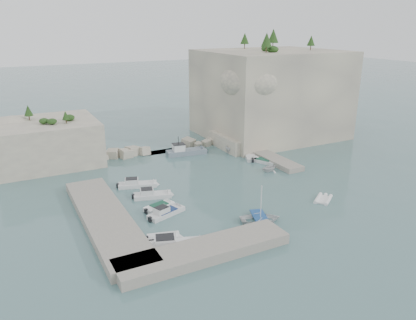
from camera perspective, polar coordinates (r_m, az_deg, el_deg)
name	(u,v)px	position (r m, az deg, el deg)	size (l,w,h in m)	color
ground	(228,193)	(55.56, 2.86, -4.69)	(400.00, 400.00, 0.00)	slate
cliff_east	(270,94)	(84.00, 8.74, 9.20)	(26.00, 22.00, 17.00)	beige
cliff_terrace	(240,140)	(76.04, 4.54, 2.76)	(8.00, 10.00, 2.50)	beige
outcrop_west	(47,142)	(71.64, -21.73, 2.34)	(16.00, 14.00, 7.00)	beige
quay_west	(106,219)	(48.83, -14.21, -8.02)	(5.00, 24.00, 1.10)	#9E9689
quay_south	(204,251)	(41.26, -0.52, -12.67)	(18.00, 4.00, 1.10)	#9E9689
ledge_east	(267,156)	(70.21, 8.31, 0.54)	(3.00, 16.00, 0.80)	#9E9689
breakwater	(162,148)	(73.65, -6.44, 1.73)	(28.00, 3.00, 1.40)	beige
motorboat_a	(138,187)	(58.55, -9.85, -3.70)	(5.89, 1.75, 1.40)	silver
motorboat_b	(153,197)	(54.77, -7.79, -5.21)	(5.44, 1.78, 1.40)	silver
motorboat_c	(159,209)	(51.43, -6.87, -6.81)	(4.26, 1.55, 0.70)	white
motorboat_d	(166,215)	(49.75, -5.87, -7.70)	(5.32, 1.58, 1.40)	silver
motorboat_e	(164,240)	(44.45, -6.25, -11.13)	(3.80, 1.55, 0.70)	silver
motorboat_f	(174,247)	(43.06, -4.74, -12.14)	(6.88, 2.05, 1.40)	silver
rowboat	(260,221)	(48.39, 7.36, -8.55)	(3.40, 4.75, 0.98)	white
inflatable_dinghy	(323,200)	(55.44, 15.88, -5.48)	(3.51, 1.70, 0.44)	white
tender_east_a	(269,171)	(64.30, 8.60, -1.57)	(2.56, 2.96, 1.56)	silver
tender_east_b	(264,163)	(68.07, 7.88, -0.38)	(4.70, 1.60, 0.70)	silver
tender_east_c	(250,158)	(70.12, 5.97, 0.27)	(5.14, 1.66, 0.70)	silver
tender_east_d	(237,153)	(72.64, 4.14, 0.98)	(1.63, 4.33, 1.67)	silver
work_boat	(186,154)	(71.90, -3.06, 0.81)	(7.67, 2.27, 2.20)	slate
rowboat_mast	(261,201)	(47.27, 7.49, -5.76)	(0.10, 0.10, 4.20)	white
vegetation	(246,46)	(81.25, 5.40, 15.71)	(53.48, 13.88, 13.40)	#1E4219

